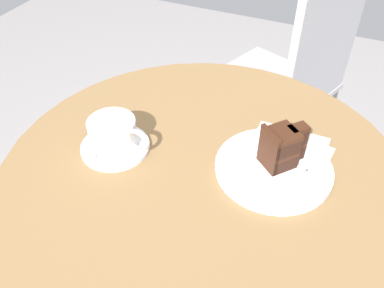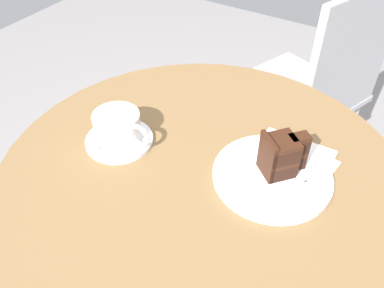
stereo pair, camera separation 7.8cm
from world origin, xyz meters
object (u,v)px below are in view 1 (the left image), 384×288
object	(u,v)px
teaspoon	(94,139)
cake_plate	(273,168)
coffee_cup	(114,132)
saucer	(115,147)
cafe_chair	(290,79)
cake_slice	(282,147)
napkin	(285,155)
fork	(299,166)

from	to	relation	value
teaspoon	cake_plate	distance (m)	0.37
coffee_cup	saucer	bearing A→B (deg)	-68.62
coffee_cup	cake_plate	xyz separation A→B (m)	(0.31, 0.07, -0.03)
teaspoon	cake_plate	size ratio (longest dim) A/B	0.41
coffee_cup	cafe_chair	size ratio (longest dim) A/B	0.15
cake_slice	cafe_chair	world-z (taller)	cafe_chair
coffee_cup	napkin	world-z (taller)	coffee_cup
napkin	teaspoon	bearing A→B (deg)	-161.77
cake_plate	cafe_chair	xyz separation A→B (m)	(-0.09, 0.61, -0.18)
saucer	cafe_chair	xyz separation A→B (m)	(0.22, 0.68, -0.18)
teaspoon	fork	distance (m)	0.41
fork	cafe_chair	bearing A→B (deg)	127.81
cake_plate	teaspoon	bearing A→B (deg)	-168.46
coffee_cup	napkin	xyz separation A→B (m)	(0.32, 0.11, -0.04)
saucer	teaspoon	bearing A→B (deg)	-176.29
saucer	teaspoon	world-z (taller)	teaspoon
coffee_cup	teaspoon	distance (m)	0.05
teaspoon	cake_plate	world-z (taller)	teaspoon
teaspoon	fork	xyz separation A→B (m)	(0.40, 0.09, 0.00)
saucer	cake_plate	world-z (taller)	cake_plate
cake_plate	cake_slice	world-z (taller)	cake_slice
cake_slice	coffee_cup	bearing A→B (deg)	-165.88
teaspoon	fork	world-z (taller)	fork
fork	coffee_cup	bearing A→B (deg)	-141.82
cake_plate	fork	bearing A→B (deg)	20.09
saucer	cake_slice	bearing A→B (deg)	14.86
teaspoon	napkin	size ratio (longest dim) A/B	0.50
cake_slice	cafe_chair	xyz separation A→B (m)	(-0.09, 0.60, -0.22)
teaspoon	cake_plate	xyz separation A→B (m)	(0.36, 0.07, -0.01)
coffee_cup	cake_slice	bearing A→B (deg)	14.12
cake_plate	cake_slice	distance (m)	0.05
cake_plate	cafe_chair	size ratio (longest dim) A/B	0.26
teaspoon	cake_plate	bearing A→B (deg)	-113.29
cake_slice	fork	size ratio (longest dim) A/B	0.69
cake_slice	fork	world-z (taller)	cake_slice
cake_plate	napkin	world-z (taller)	cake_plate
cafe_chair	cake_slice	bearing A→B (deg)	29.22
cake_plate	cake_slice	size ratio (longest dim) A/B	2.51
coffee_cup	cake_slice	world-z (taller)	cake_slice
teaspoon	napkin	xyz separation A→B (m)	(0.37, 0.12, -0.01)
saucer	cake_slice	distance (m)	0.33
saucer	coffee_cup	world-z (taller)	coffee_cup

